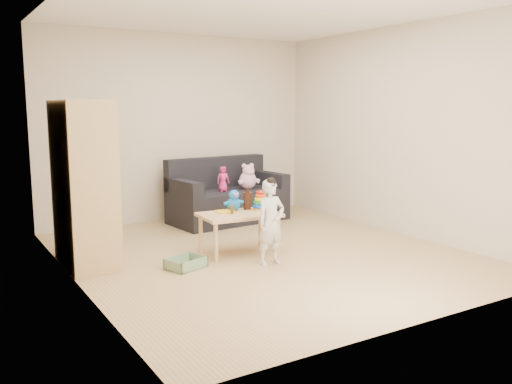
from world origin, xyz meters
TOP-DOWN VIEW (x-y plane):
  - room at (0.00, 0.00)m, footprint 4.50×4.50m
  - wardrobe at (-1.76, 0.60)m, footprint 0.46×0.92m
  - sofa at (0.48, 1.70)m, footprint 1.66×0.95m
  - play_table at (-0.21, 0.17)m, footprint 0.89×0.60m
  - storage_bin at (-0.95, -0.05)m, footprint 0.43×0.38m
  - toddler at (-0.15, -0.37)m, footprint 0.32×0.22m
  - pink_bear at (0.77, 1.65)m, footprint 0.31×0.28m
  - doll at (0.36, 1.62)m, footprint 0.19×0.14m
  - ring_stacker at (0.10, 0.23)m, footprint 0.19×0.19m
  - brown_bottle at (-0.02, 0.32)m, footprint 0.09×0.09m
  - blue_plush at (-0.19, 0.34)m, footprint 0.20×0.16m
  - wooden_figure at (-0.30, 0.17)m, footprint 0.05×0.04m
  - yellow_book at (-0.31, 0.30)m, footprint 0.20×0.20m

SIDE VIEW (x-z plane):
  - storage_bin at x=-0.95m, z-range 0.00..0.11m
  - play_table at x=-0.21m, z-range 0.00..0.45m
  - sofa at x=0.48m, z-range 0.00..0.45m
  - toddler at x=-0.15m, z-range 0.00..0.85m
  - yellow_book at x=-0.31m, z-range 0.45..0.46m
  - wooden_figure at x=-0.30m, z-range 0.45..0.56m
  - ring_stacker at x=0.10m, z-range 0.42..0.64m
  - brown_bottle at x=-0.02m, z-range 0.43..0.68m
  - blue_plush at x=-0.19m, z-range 0.45..0.69m
  - pink_bear at x=0.77m, z-range 0.45..0.75m
  - doll at x=0.36m, z-range 0.45..0.79m
  - wardrobe at x=-1.76m, z-range 0.00..1.66m
  - room at x=0.00m, z-range -0.95..3.55m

